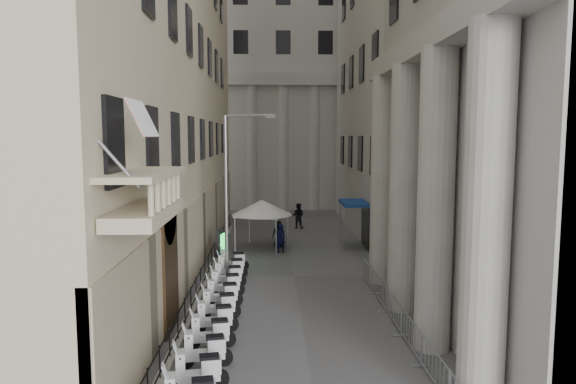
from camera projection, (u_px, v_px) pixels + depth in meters
name	position (u px, v px, depth m)	size (l,w,h in m)	color
far_building	(282.00, 61.00, 53.42)	(22.00, 10.00, 30.00)	beige
iron_fence	(208.00, 283.00, 25.08)	(0.30, 28.00, 1.40)	black
blue_awning	(353.00, 247.00, 33.30)	(1.60, 3.00, 3.00)	navy
scooter_3	(206.00, 368.00, 15.94)	(0.56, 1.40, 1.50)	silver
scooter_4	(211.00, 349.00, 17.37)	(0.56, 1.40, 1.50)	silver
scooter_5	(216.00, 332.00, 18.79)	(0.56, 1.40, 1.50)	silver
scooter_6	(219.00, 319.00, 20.22)	(0.56, 1.40, 1.50)	silver
scooter_7	(223.00, 307.00, 21.64)	(0.56, 1.40, 1.50)	silver
scooter_8	(226.00, 296.00, 23.07)	(0.56, 1.40, 1.50)	silver
scooter_9	(229.00, 287.00, 24.50)	(0.56, 1.40, 1.50)	silver
scooter_10	(231.00, 279.00, 25.92)	(0.56, 1.40, 1.50)	silver
scooter_11	(233.00, 271.00, 27.35)	(0.56, 1.40, 1.50)	silver
barrier_2	(410.00, 350.00, 17.24)	(0.60, 2.40, 1.10)	#9D9FA4
barrier_3	(393.00, 323.00, 19.73)	(0.60, 2.40, 1.10)	#9D9FA4
barrier_4	(379.00, 302.00, 22.21)	(0.60, 2.40, 1.10)	#9D9FA4
barrier_5	(368.00, 286.00, 24.70)	(0.60, 2.40, 1.10)	#9D9FA4
security_tent	(257.00, 207.00, 33.27)	(3.84, 3.84, 3.12)	silver
street_lamp	(232.00, 183.00, 25.14)	(2.61, 0.92, 8.21)	gray
info_kiosk	(220.00, 246.00, 29.02)	(0.47, 0.93, 1.90)	black
pedestrian_a	(280.00, 238.00, 31.68)	(0.66, 0.43, 1.80)	black
pedestrian_b	(298.00, 216.00, 40.07)	(0.96, 0.75, 1.97)	black
pedestrian_c	(279.00, 234.00, 33.26)	(0.84, 0.54, 1.71)	black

